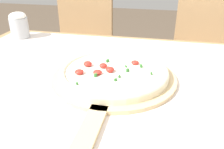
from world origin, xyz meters
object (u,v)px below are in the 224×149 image
object	(u,v)px
pizza_peel	(112,80)
flour_cup	(19,25)
pizza	(114,72)
chair_right	(203,59)
chair_left	(82,49)

from	to	relation	value
pizza_peel	flour_cup	bearing A→B (deg)	146.61
pizza	chair_right	xyz separation A→B (m)	(0.40, 0.80, -0.25)
pizza_peel	chair_left	size ratio (longest dim) A/B	0.68
pizza	chair_right	distance (m)	0.93
pizza_peel	chair_right	bearing A→B (deg)	64.23
chair_left	chair_right	world-z (taller)	same
chair_left	pizza	bearing A→B (deg)	-62.58
chair_right	flour_cup	size ratio (longest dim) A/B	7.41
pizza_peel	pizza	bearing A→B (deg)	91.34
flour_cup	pizza_peel	bearing A→B (deg)	-33.39
pizza_peel	flour_cup	size ratio (longest dim) A/B	5.05
chair_left	chair_right	xyz separation A→B (m)	(0.79, -0.00, 0.00)
flour_cup	pizza	bearing A→B (deg)	-31.64
pizza	chair_left	bearing A→B (deg)	115.94
chair_right	flour_cup	xyz separation A→B (m)	(-0.92, -0.48, 0.29)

